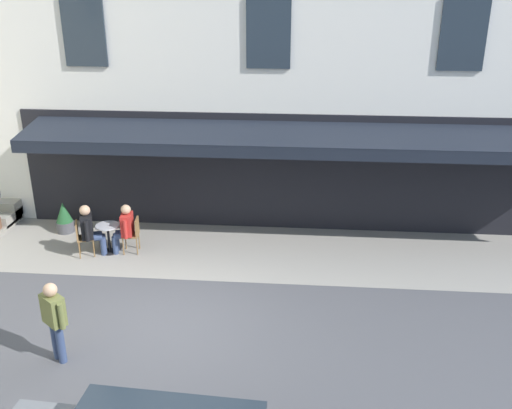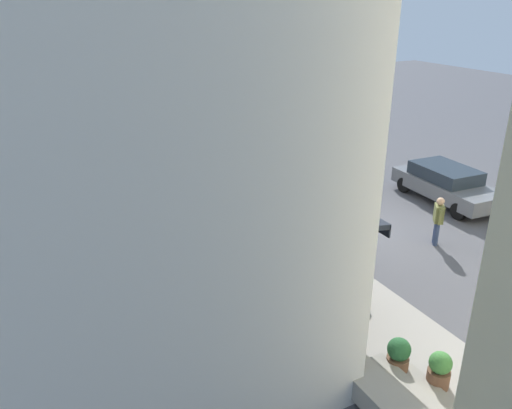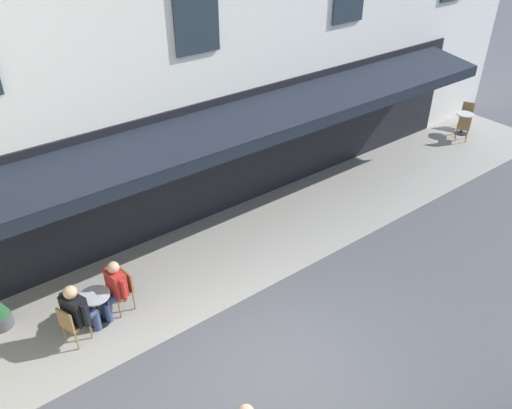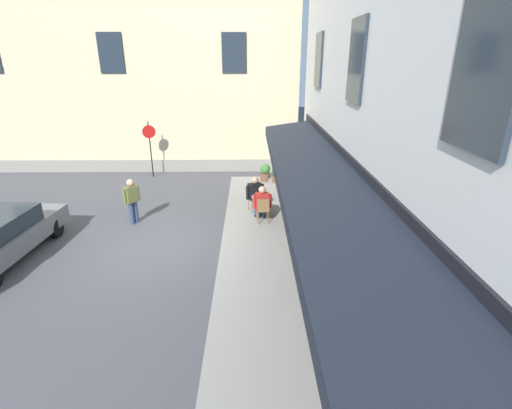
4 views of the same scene
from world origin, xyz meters
TOP-DOWN VIEW (x-y plane):
  - ground_plane at (0.00, 0.00)m, footprint 70.00×70.00m
  - sidewalk_cafe_terrace at (-3.25, -3.40)m, footprint 20.50×3.20m
  - cafe_table_near_entrance at (2.19, -3.04)m, footprint 0.60×0.60m
  - cafe_chair_wicker_by_window at (2.78, -2.81)m, footprint 0.52×0.52m
  - cafe_chair_wicker_under_awning at (1.56, -3.12)m, footprint 0.45×0.45m
  - seated_patron_in_black at (2.58, -2.89)m, footprint 0.65×0.65m
  - seated_companion_in_red at (1.78, -3.09)m, footprint 0.56×0.64m
  - walking_pedestrian_in_olive at (1.67, 1.27)m, footprint 0.53×0.48m
  - potted_plant_mid_terrace at (3.80, -4.16)m, footprint 0.46×0.46m

SIDE VIEW (x-z plane):
  - ground_plane at x=0.00m, z-range 0.00..0.00m
  - sidewalk_cafe_terrace at x=-3.25m, z-range 0.00..0.01m
  - potted_plant_mid_terrace at x=3.80m, z-range -0.01..0.85m
  - cafe_table_near_entrance at x=2.19m, z-range 0.12..0.87m
  - cafe_chair_wicker_by_window at x=2.78m, z-range 0.09..1.00m
  - cafe_chair_wicker_under_awning at x=1.56m, z-range 0.09..1.00m
  - seated_companion_in_red at x=1.78m, z-range 0.05..1.33m
  - seated_patron_in_black at x=2.58m, z-range 0.04..1.38m
  - walking_pedestrian_in_olive at x=1.67m, z-range 0.13..1.70m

